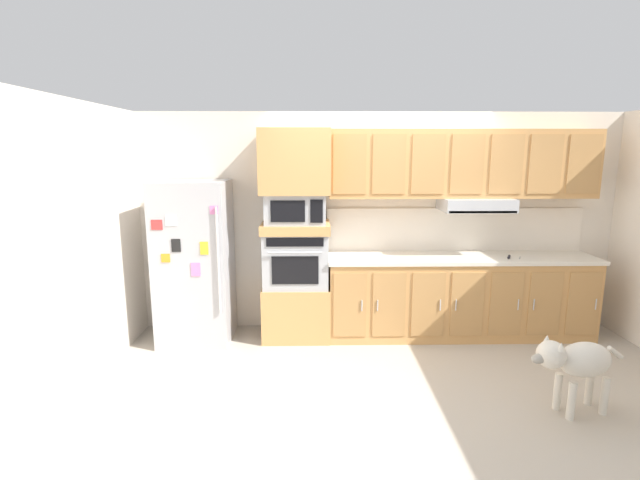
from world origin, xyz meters
The scene contains 15 objects.
ground_plane centered at (0.00, 0.00, 0.00)m, with size 9.60×9.60×0.00m, color #B2A899.
back_kitchen_wall centered at (0.00, 1.11, 1.25)m, with size 6.20×0.12×2.50m, color silver.
side_panel_left centered at (-2.80, 0.00, 1.25)m, with size 0.12×7.10×2.50m, color silver.
refrigerator centered at (-2.05, 0.68, 0.88)m, with size 0.76×0.73×1.76m.
oven_base_cabinet centered at (-0.94, 0.75, 0.30)m, with size 0.74×0.62×0.60m, color tan.
built_in_oven centered at (-0.94, 0.75, 0.90)m, with size 0.70×0.62×0.60m.
appliance_mid_shelf centered at (-0.94, 0.75, 1.25)m, with size 0.74×0.62×0.10m, color tan.
microwave centered at (-0.94, 0.75, 1.46)m, with size 0.64×0.54×0.32m.
appliance_upper_cabinet centered at (-0.94, 0.75, 1.96)m, with size 0.74×0.62×0.68m, color tan.
lower_cabinet_run centered at (0.89, 0.75, 0.44)m, with size 2.93×0.63×0.88m.
countertop_slab centered at (0.89, 0.75, 0.90)m, with size 2.97×0.64×0.04m, color silver.
backsplash_panel centered at (0.89, 1.04, 1.17)m, with size 2.97×0.02×0.50m, color white.
upper_cabinet_with_hood centered at (0.90, 0.87, 1.90)m, with size 2.93×0.48×0.88m.
screwdriver centered at (1.39, 0.63, 0.93)m, with size 0.16×0.16×0.03m.
dog centered at (1.32, -0.90, 0.44)m, with size 0.85×0.37×0.66m.
Camera 1 is at (-0.76, -4.29, 2.08)m, focal length 26.23 mm.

